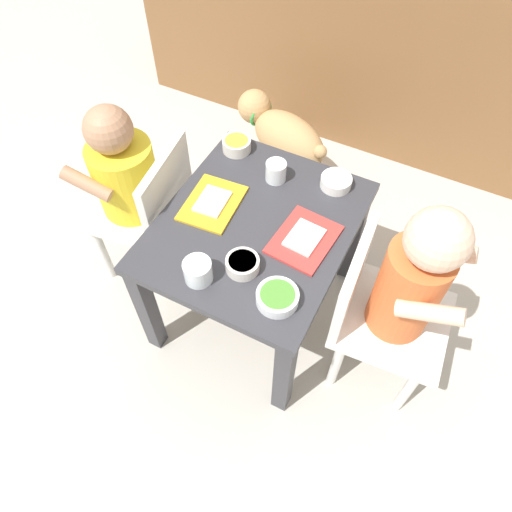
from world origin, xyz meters
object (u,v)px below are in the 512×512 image
at_px(seated_child_left, 129,179).
at_px(water_cup_left, 198,272).
at_px(dining_table, 256,241).
at_px(food_tray_right, 304,239).
at_px(food_tray_left, 212,203).
at_px(water_cup_right, 276,172).
at_px(seated_child_right, 404,288).
at_px(veggie_bowl_far, 237,145).
at_px(cereal_bowl_left_side, 277,297).
at_px(veggie_bowl_near, 243,264).
at_px(dog, 282,135).
at_px(cereal_bowl_right_side, 336,182).

distance_m(seated_child_left, water_cup_left, 0.42).
height_order(dining_table, seated_child_left, seated_child_left).
bearing_deg(food_tray_right, food_tray_left, 180.00).
bearing_deg(water_cup_right, seated_child_left, -154.56).
bearing_deg(seated_child_left, seated_child_right, -1.28).
relative_size(dining_table, veggie_bowl_far, 6.84).
xyz_separation_m(food_tray_right, water_cup_left, (-0.18, -0.22, 0.02)).
distance_m(water_cup_left, cereal_bowl_left_side, 0.20).
relative_size(seated_child_left, seated_child_right, 0.92).
bearing_deg(cereal_bowl_left_side, veggie_bowl_near, 158.78).
bearing_deg(seated_child_right, veggie_bowl_far, 156.47).
xyz_separation_m(water_cup_left, water_cup_right, (0.02, 0.39, -0.00)).
relative_size(dining_table, dog, 1.37).
xyz_separation_m(dog, food_tray_right, (0.32, -0.58, 0.21)).
bearing_deg(cereal_bowl_right_side, cereal_bowl_left_side, -87.60).
bearing_deg(dog, food_tray_left, -84.75).
xyz_separation_m(food_tray_left, cereal_bowl_left_side, (0.29, -0.19, 0.01)).
xyz_separation_m(food_tray_left, cereal_bowl_right_side, (0.27, 0.22, 0.01)).
distance_m(dining_table, veggie_bowl_far, 0.31).
distance_m(food_tray_right, veggie_bowl_far, 0.39).
height_order(seated_child_left, dog, seated_child_left).
bearing_deg(cereal_bowl_left_side, dog, 113.92).
height_order(seated_child_left, food_tray_right, seated_child_left).
bearing_deg(cereal_bowl_right_side, dog, 132.14).
relative_size(seated_child_right, veggie_bowl_near, 8.39).
xyz_separation_m(dog, food_tray_left, (0.05, -0.58, 0.21)).
relative_size(water_cup_right, cereal_bowl_left_side, 0.58).
height_order(seated_child_right, cereal_bowl_right_side, seated_child_right).
relative_size(seated_child_left, veggie_bowl_near, 7.74).
height_order(dining_table, cereal_bowl_right_side, cereal_bowl_right_side).
xyz_separation_m(dog, veggie_bowl_near, (0.23, -0.73, 0.23)).
bearing_deg(food_tray_left, veggie_bowl_far, 101.67).
xyz_separation_m(dining_table, seated_child_right, (0.41, -0.03, 0.09)).
xyz_separation_m(seated_child_right, water_cup_left, (-0.45, -0.19, 0.01)).
relative_size(seated_child_right, food_tray_left, 3.66).
height_order(seated_child_right, water_cup_left, seated_child_right).
height_order(dining_table, cereal_bowl_left_side, cereal_bowl_left_side).
distance_m(seated_child_right, dog, 0.88).
bearing_deg(seated_child_left, veggie_bowl_far, 46.64).
relative_size(seated_child_right, water_cup_right, 11.97).
xyz_separation_m(seated_child_right, food_tray_left, (-0.54, 0.03, -0.01)).
bearing_deg(food_tray_left, cereal_bowl_right_side, 38.75).
distance_m(dining_table, water_cup_right, 0.20).
relative_size(water_cup_left, veggie_bowl_near, 0.83).
relative_size(seated_child_right, cereal_bowl_left_side, 6.96).
distance_m(seated_child_left, food_tray_left, 0.27).
bearing_deg(veggie_bowl_far, dog, 91.13).
distance_m(food_tray_right, veggie_bowl_near, 0.18).
height_order(seated_child_right, water_cup_right, seated_child_right).
distance_m(seated_child_left, water_cup_right, 0.42).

